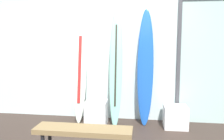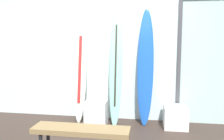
{
  "view_description": "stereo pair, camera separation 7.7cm",
  "coord_description": "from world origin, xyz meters",
  "px_view_note": "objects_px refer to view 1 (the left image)",
  "views": [
    {
      "loc": [
        0.58,
        -3.1,
        1.46
      ],
      "look_at": [
        0.01,
        0.95,
        0.97
      ],
      "focal_mm": 36.78,
      "sensor_mm": 36.0,
      "label": 1
    },
    {
      "loc": [
        0.65,
        -3.09,
        1.46
      ],
      "look_at": [
        0.01,
        0.95,
        0.97
      ],
      "focal_mm": 36.78,
      "sensor_mm": 36.0,
      "label": 2
    }
  ],
  "objects_px": {
    "surfboard_cobalt": "(145,67)",
    "bench": "(83,133)",
    "glass_door": "(210,60)",
    "display_block_left": "(96,113)",
    "surfboard_ivory": "(80,70)",
    "surfboard_seafoam": "(116,66)",
    "display_block_center": "(175,117)"
  },
  "relations": [
    {
      "from": "surfboard_ivory",
      "to": "display_block_left",
      "type": "distance_m",
      "value": 0.83
    },
    {
      "from": "surfboard_seafoam",
      "to": "display_block_left",
      "type": "bearing_deg",
      "value": -163.43
    },
    {
      "from": "surfboard_cobalt",
      "to": "bench",
      "type": "xyz_separation_m",
      "value": [
        -0.72,
        -1.58,
        -0.62
      ]
    },
    {
      "from": "display_block_left",
      "to": "bench",
      "type": "distance_m",
      "value": 1.41
    },
    {
      "from": "glass_door",
      "to": "display_block_left",
      "type": "bearing_deg",
      "value": -169.58
    },
    {
      "from": "display_block_left",
      "to": "display_block_center",
      "type": "bearing_deg",
      "value": 2.38
    },
    {
      "from": "display_block_center",
      "to": "glass_door",
      "type": "bearing_deg",
      "value": 26.83
    },
    {
      "from": "glass_door",
      "to": "bench",
      "type": "bearing_deg",
      "value": -136.55
    },
    {
      "from": "surfboard_ivory",
      "to": "surfboard_cobalt",
      "type": "xyz_separation_m",
      "value": [
        1.19,
        0.03,
        0.06
      ]
    },
    {
      "from": "surfboard_seafoam",
      "to": "glass_door",
      "type": "height_order",
      "value": "glass_door"
    },
    {
      "from": "display_block_center",
      "to": "bench",
      "type": "xyz_separation_m",
      "value": [
        -1.25,
        -1.45,
        0.22
      ]
    },
    {
      "from": "surfboard_ivory",
      "to": "surfboard_seafoam",
      "type": "bearing_deg",
      "value": -5.48
    },
    {
      "from": "surfboard_cobalt",
      "to": "surfboard_ivory",
      "type": "bearing_deg",
      "value": -178.8
    },
    {
      "from": "display_block_left",
      "to": "surfboard_cobalt",
      "type": "bearing_deg",
      "value": 12.52
    },
    {
      "from": "surfboard_cobalt",
      "to": "bench",
      "type": "distance_m",
      "value": 1.85
    },
    {
      "from": "surfboard_ivory",
      "to": "glass_door",
      "type": "bearing_deg",
      "value": 4.95
    },
    {
      "from": "surfboard_seafoam",
      "to": "display_block_left",
      "type": "relative_size",
      "value": 4.97
    },
    {
      "from": "bench",
      "to": "display_block_left",
      "type": "bearing_deg",
      "value": 95.61
    },
    {
      "from": "surfboard_cobalt",
      "to": "bench",
      "type": "relative_size",
      "value": 1.8
    },
    {
      "from": "surfboard_ivory",
      "to": "bench",
      "type": "height_order",
      "value": "surfboard_ivory"
    },
    {
      "from": "surfboard_seafoam",
      "to": "display_block_center",
      "type": "relative_size",
      "value": 5.39
    },
    {
      "from": "surfboard_cobalt",
      "to": "glass_door",
      "type": "distance_m",
      "value": 1.16
    },
    {
      "from": "glass_door",
      "to": "surfboard_seafoam",
      "type": "bearing_deg",
      "value": -170.86
    },
    {
      "from": "surfboard_ivory",
      "to": "bench",
      "type": "distance_m",
      "value": 1.72
    },
    {
      "from": "surfboard_cobalt",
      "to": "bench",
      "type": "bearing_deg",
      "value": -114.44
    },
    {
      "from": "surfboard_ivory",
      "to": "glass_door",
      "type": "relative_size",
      "value": 0.86
    },
    {
      "from": "display_block_left",
      "to": "bench",
      "type": "relative_size",
      "value": 0.37
    },
    {
      "from": "surfboard_cobalt",
      "to": "display_block_left",
      "type": "bearing_deg",
      "value": -167.48
    },
    {
      "from": "surfboard_seafoam",
      "to": "surfboard_ivory",
      "type": "bearing_deg",
      "value": 174.52
    },
    {
      "from": "display_block_center",
      "to": "glass_door",
      "type": "height_order",
      "value": "glass_door"
    },
    {
      "from": "glass_door",
      "to": "bench",
      "type": "height_order",
      "value": "glass_door"
    },
    {
      "from": "surfboard_ivory",
      "to": "display_block_center",
      "type": "distance_m",
      "value": 1.89
    }
  ]
}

